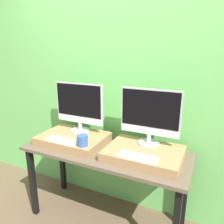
# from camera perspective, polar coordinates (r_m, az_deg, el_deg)

# --- Properties ---
(wall_back) EXTENTS (8.00, 0.04, 2.60)m
(wall_back) POSITION_cam_1_polar(r_m,az_deg,el_deg) (2.21, 2.54, 6.31)
(wall_back) COLOR #66B75B
(wall_back) RESTS_ON ground_plane
(workbench) EXTENTS (1.54, 0.60, 0.78)m
(workbench) POSITION_cam_1_polar(r_m,az_deg,el_deg) (2.09, -1.75, -12.29)
(workbench) COLOR brown
(workbench) RESTS_ON ground_plane
(wooden_riser_left) EXTENTS (0.64, 0.47, 0.08)m
(wooden_riser_left) POSITION_cam_1_polar(r_m,az_deg,el_deg) (2.22, -10.08, -6.86)
(wooden_riser_left) COLOR #99754C
(wooden_riser_left) RESTS_ON workbench
(monitor_left) EXTENTS (0.53, 0.19, 0.50)m
(monitor_left) POSITION_cam_1_polar(r_m,az_deg,el_deg) (2.22, -8.57, 1.66)
(monitor_left) COLOR #B2B2B7
(monitor_left) RESTS_ON wooden_riser_left
(keyboard_left) EXTENTS (0.32, 0.12, 0.01)m
(keyboard_left) POSITION_cam_1_polar(r_m,az_deg,el_deg) (2.08, -12.82, -7.25)
(keyboard_left) COLOR silver
(keyboard_left) RESTS_ON wooden_riser_left
(mug) EXTENTS (0.09, 0.09, 0.10)m
(mug) POSITION_cam_1_polar(r_m,az_deg,el_deg) (1.94, -7.74, -7.38)
(mug) COLOR #335693
(mug) RESTS_ON wooden_riser_left
(wooden_riser_right) EXTENTS (0.64, 0.47, 0.08)m
(wooden_riser_right) POSITION_cam_1_polar(r_m,az_deg,el_deg) (1.92, 8.34, -10.63)
(wooden_riser_right) COLOR #99754C
(wooden_riser_right) RESTS_ON workbench
(monitor_right) EXTENTS (0.53, 0.19, 0.50)m
(monitor_right) POSITION_cam_1_polar(r_m,az_deg,el_deg) (1.92, 9.87, -0.74)
(monitor_right) COLOR #B2B2B7
(monitor_right) RESTS_ON wooden_riser_right
(keyboard_right) EXTENTS (0.32, 0.12, 0.01)m
(keyboard_right) POSITION_cam_1_polar(r_m,az_deg,el_deg) (1.76, 6.73, -11.54)
(keyboard_right) COLOR silver
(keyboard_right) RESTS_ON wooden_riser_right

